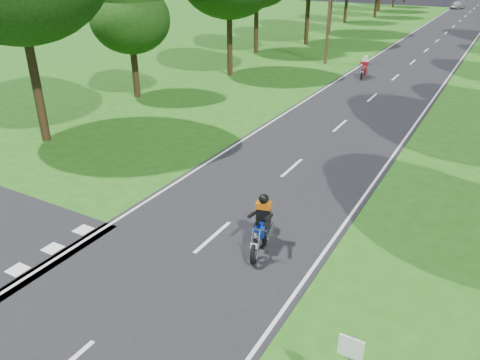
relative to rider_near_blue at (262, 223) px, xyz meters
The scene contains 7 objects.
ground 2.87m from the rider_near_blue, 124.40° to the right, with size 160.00×160.00×0.00m, color #225313.
main_road 47.77m from the rider_near_blue, 91.86° to the left, with size 7.00×140.00×0.02m, color black.
road_markings 45.90m from the rider_near_blue, 92.11° to the left, with size 7.40×140.00×0.01m.
telegraph_pole 27.01m from the rider_near_blue, 106.35° to the left, with size 1.20×0.26×8.00m.
rider_near_blue is the anchor object (origin of this frame).
rider_far_red 22.80m from the rider_near_blue, 98.85° to the left, with size 0.61×1.84×1.53m, color #AB0D10, non-canonical shape.
distant_car 76.26m from the rider_near_blue, 92.92° to the left, with size 1.45×3.60×1.23m, color silver.
Camera 1 is at (6.82, -8.23, 7.92)m, focal length 35.00 mm.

